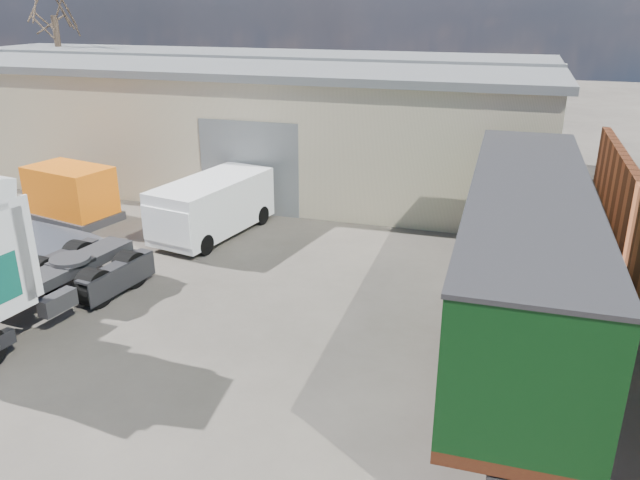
# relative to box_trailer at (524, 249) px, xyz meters

# --- Properties ---
(ground) EXTENTS (120.00, 120.00, 0.00)m
(ground) POSITION_rel_box_trailer_xyz_m (-7.97, -2.65, -2.46)
(ground) COLOR #282620
(ground) RESTS_ON ground
(warehouse) EXTENTS (30.60, 12.60, 5.42)m
(warehouse) POSITION_rel_box_trailer_xyz_m (-13.96, 13.35, 0.20)
(warehouse) COLOR beige
(warehouse) RESTS_ON ground
(box_trailer) EXTENTS (2.64, 12.14, 4.03)m
(box_trailer) POSITION_rel_box_trailer_xyz_m (0.00, 0.00, 0.00)
(box_trailer) COLOR #2D2D30
(box_trailer) RESTS_ON ground
(panel_van) EXTENTS (2.90, 5.19, 2.00)m
(panel_van) POSITION_rel_box_trailer_xyz_m (-10.32, 4.56, -1.42)
(panel_van) COLOR black
(panel_van) RESTS_ON ground
(orange_skip) EXTENTS (3.67, 2.74, 2.06)m
(orange_skip) POSITION_rel_box_trailer_xyz_m (-16.06, 4.63, -1.56)
(orange_skip) COLOR #2D2D30
(orange_skip) RESTS_ON ground
(gravel_heap) EXTENTS (5.74, 5.59, 1.01)m
(gravel_heap) POSITION_rel_box_trailer_xyz_m (-15.34, 1.77, -1.99)
(gravel_heap) COLOR black
(gravel_heap) RESTS_ON ground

